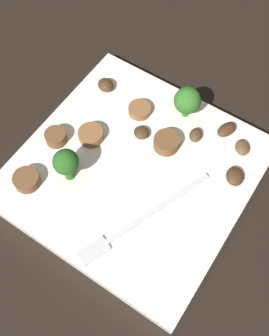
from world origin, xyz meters
TOP-DOWN VIEW (x-y plane):
  - ground_plane at (0.00, 0.00)m, footprint 1.40×1.40m
  - plate at (0.00, 0.00)m, footprint 0.27×0.27m
  - fork at (0.06, 0.04)m, footprint 0.17×0.08m
  - broccoli_floret_0 at (-0.10, 0.01)m, footprint 0.03×0.03m
  - broccoli_floret_1 at (0.05, -0.06)m, footprint 0.03×0.03m
  - sausage_slice_0 at (0.02, -0.10)m, footprint 0.04×0.04m
  - sausage_slice_1 at (-0.07, -0.04)m, footprint 0.04×0.04m
  - sausage_slice_2 at (-0.01, -0.07)m, footprint 0.04×0.04m
  - sausage_slice_3 at (0.09, -0.10)m, footprint 0.04×0.04m
  - sausage_slice_4 at (-0.05, 0.02)m, footprint 0.05×0.05m
  - mushroom_0 at (-0.05, -0.02)m, footprint 0.02×0.03m
  - mushroom_1 at (-0.08, 0.04)m, footprint 0.02×0.02m
  - mushroom_2 at (-0.08, -0.10)m, footprint 0.03×0.03m
  - mushroom_3 at (-0.11, 0.07)m, footprint 0.03×0.03m
  - mushroom_4 at (-0.05, 0.11)m, footprint 0.03×0.03m
  - mushroom_5 at (-0.10, 0.10)m, footprint 0.03×0.03m

SIDE VIEW (x-z plane):
  - ground_plane at x=0.00m, z-range 0.00..0.00m
  - plate at x=0.00m, z-range 0.00..0.02m
  - fork at x=0.06m, z-range 0.02..0.02m
  - mushroom_5 at x=-0.10m, z-range 0.02..0.03m
  - sausage_slice_1 at x=-0.07m, z-range 0.02..0.03m
  - mushroom_0 at x=-0.05m, z-range 0.02..0.03m
  - mushroom_3 at x=-0.11m, z-range 0.02..0.03m
  - mushroom_1 at x=-0.08m, z-range 0.02..0.03m
  - mushroom_4 at x=-0.05m, z-range 0.02..0.03m
  - sausage_slice_2 at x=-0.01m, z-range 0.02..0.03m
  - mushroom_2 at x=-0.08m, z-range 0.02..0.03m
  - sausage_slice_3 at x=0.09m, z-range 0.02..0.03m
  - sausage_slice_0 at x=0.02m, z-range 0.02..0.03m
  - sausage_slice_4 at x=-0.05m, z-range 0.02..0.03m
  - broccoli_floret_0 at x=-0.10m, z-range 0.02..0.07m
  - broccoli_floret_1 at x=0.05m, z-range 0.02..0.08m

